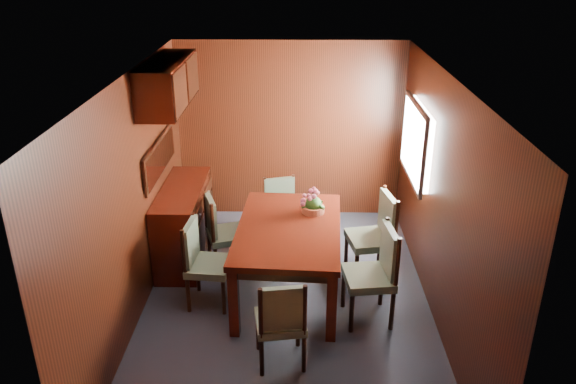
{
  "coord_description": "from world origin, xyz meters",
  "views": [
    {
      "loc": [
        0.1,
        -4.96,
        3.48
      ],
      "look_at": [
        0.0,
        0.57,
        1.05
      ],
      "focal_mm": 35.0,
      "sensor_mm": 36.0,
      "label": 1
    }
  ],
  "objects_px": {
    "chair_head": "(281,319)",
    "chair_left_near": "(202,258)",
    "flower_centerpiece": "(313,202)",
    "chair_right_near": "(377,269)",
    "dining_table": "(289,236)",
    "sideboard": "(184,223)"
  },
  "relations": [
    {
      "from": "chair_right_near",
      "to": "flower_centerpiece",
      "type": "height_order",
      "value": "flower_centerpiece"
    },
    {
      "from": "dining_table",
      "to": "chair_head",
      "type": "height_order",
      "value": "chair_head"
    },
    {
      "from": "chair_head",
      "to": "flower_centerpiece",
      "type": "xyz_separation_m",
      "value": [
        0.31,
        1.52,
        0.42
      ]
    },
    {
      "from": "chair_left_near",
      "to": "chair_right_near",
      "type": "distance_m",
      "value": 1.79
    },
    {
      "from": "dining_table",
      "to": "flower_centerpiece",
      "type": "bearing_deg",
      "value": 56.04
    },
    {
      "from": "chair_left_near",
      "to": "flower_centerpiece",
      "type": "xyz_separation_m",
      "value": [
        1.16,
        0.54,
        0.4
      ]
    },
    {
      "from": "chair_left_near",
      "to": "dining_table",
      "type": "bearing_deg",
      "value": 108.05
    },
    {
      "from": "dining_table",
      "to": "chair_right_near",
      "type": "height_order",
      "value": "chair_right_near"
    },
    {
      "from": "chair_left_near",
      "to": "chair_right_near",
      "type": "bearing_deg",
      "value": 87.35
    },
    {
      "from": "chair_head",
      "to": "chair_left_near",
      "type": "bearing_deg",
      "value": 122.27
    },
    {
      "from": "dining_table",
      "to": "chair_left_near",
      "type": "height_order",
      "value": "chair_left_near"
    },
    {
      "from": "flower_centerpiece",
      "to": "chair_right_near",
      "type": "bearing_deg",
      "value": -52.12
    },
    {
      "from": "sideboard",
      "to": "chair_right_near",
      "type": "bearing_deg",
      "value": -29.3
    },
    {
      "from": "flower_centerpiece",
      "to": "chair_head",
      "type": "bearing_deg",
      "value": -101.34
    },
    {
      "from": "flower_centerpiece",
      "to": "chair_left_near",
      "type": "bearing_deg",
      "value": -154.78
    },
    {
      "from": "dining_table",
      "to": "sideboard",
      "type": "bearing_deg",
      "value": 152.72
    },
    {
      "from": "chair_left_near",
      "to": "chair_right_near",
      "type": "height_order",
      "value": "chair_right_near"
    },
    {
      "from": "chair_right_near",
      "to": "flower_centerpiece",
      "type": "xyz_separation_m",
      "value": [
        -0.61,
        0.79,
        0.36
      ]
    },
    {
      "from": "chair_right_near",
      "to": "flower_centerpiece",
      "type": "distance_m",
      "value": 1.06
    },
    {
      "from": "chair_left_near",
      "to": "flower_centerpiece",
      "type": "height_order",
      "value": "flower_centerpiece"
    },
    {
      "from": "chair_right_near",
      "to": "chair_head",
      "type": "height_order",
      "value": "chair_right_near"
    },
    {
      "from": "chair_head",
      "to": "flower_centerpiece",
      "type": "height_order",
      "value": "flower_centerpiece"
    }
  ]
}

